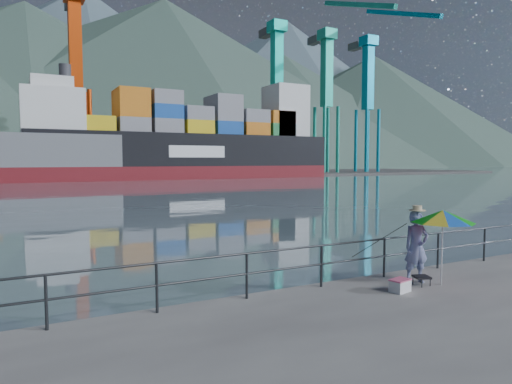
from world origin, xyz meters
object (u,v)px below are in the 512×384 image
at_px(beach_umbrella, 443,217).
at_px(cooler_bag, 400,286).
at_px(container_ship, 197,144).
at_px(fisherman, 416,247).

height_order(beach_umbrella, cooler_bag, beach_umbrella).
bearing_deg(cooler_bag, container_ship, 61.09).
distance_m(beach_umbrella, cooler_bag, 2.03).
height_order(fisherman, cooler_bag, fisherman).
bearing_deg(container_ship, beach_umbrella, -105.89).
xyz_separation_m(fisherman, cooler_bag, (-0.96, -0.42, -0.76)).
bearing_deg(fisherman, container_ship, 87.68).
relative_size(fisherman, beach_umbrella, 0.97).
bearing_deg(fisherman, beach_umbrella, -39.13).
relative_size(fisherman, container_ship, 0.03).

